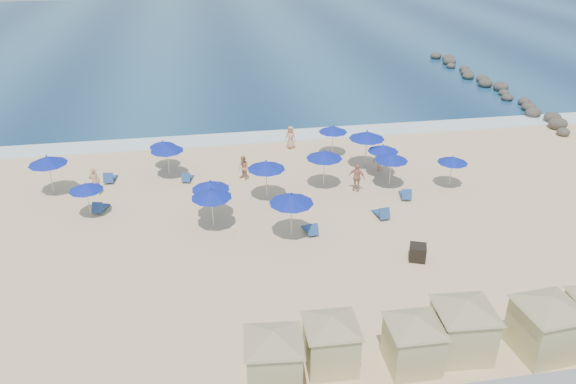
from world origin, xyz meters
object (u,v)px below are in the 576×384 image
object	(u,v)px
umbrella_6	(291,199)
beachgoer_1	(244,168)
umbrella_3	(211,193)
umbrella_11	(453,160)
umbrella_9	(333,129)
trash_bin	(418,253)
umbrella_8	(324,155)
cabana_0	(274,350)
umbrella_7	(266,165)
umbrella_1	(86,187)
umbrella_5	(211,185)
cabana_1	(331,334)
umbrella_0	(47,160)
cabana_2	(414,334)
rock_jetty	(491,85)
umbrella_4	(167,147)
cabana_3	(464,319)
beachgoer_3	(381,158)
umbrella_12	(367,135)
cabana_4	(548,317)
beachgoer_0	(95,181)
umbrella_13	(392,157)
beachgoer_4	(291,137)
beachgoer_2	(357,177)

from	to	relation	value
umbrella_6	beachgoer_1	bearing A→B (deg)	103.23
umbrella_3	umbrella_11	xyz separation A→B (m)	(15.11, 2.80, -0.32)
umbrella_9	trash_bin	bearing A→B (deg)	-85.70
trash_bin	umbrella_8	distance (m)	9.50
cabana_0	umbrella_7	world-z (taller)	cabana_0
umbrella_1	umbrella_5	distance (m)	7.09
cabana_1	umbrella_0	world-z (taller)	umbrella_0
cabana_2	umbrella_3	world-z (taller)	cabana_2
umbrella_0	umbrella_3	distance (m)	11.29
rock_jetty	umbrella_4	bearing A→B (deg)	-153.24
trash_bin	umbrella_4	xyz separation A→B (m)	(-12.52, 12.02, 1.72)
cabana_1	umbrella_8	xyz separation A→B (m)	(3.24, 15.28, 0.76)
cabana_3	beachgoer_3	size ratio (longest dim) A/B	2.59
umbrella_12	beachgoer_3	xyz separation A→B (m)	(0.86, -0.61, -1.50)
cabana_2	cabana_3	xyz separation A→B (m)	(2.16, 0.33, 0.14)
umbrella_6	beachgoer_1	xyz separation A→B (m)	(-1.81, 7.69, -1.53)
umbrella_11	beachgoer_1	size ratio (longest dim) A/B	1.33
cabana_4	beachgoer_0	xyz separation A→B (m)	(-19.37, 17.31, -0.78)
rock_jetty	cabana_4	world-z (taller)	cabana_4
cabana_0	umbrella_7	distance (m)	14.94
cabana_1	cabana_4	bearing A→B (deg)	-4.62
cabana_0	cabana_4	world-z (taller)	cabana_4
cabana_0	umbrella_3	bearing A→B (deg)	98.00
umbrella_3	umbrella_6	xyz separation A→B (m)	(4.09, -1.61, 0.15)
rock_jetty	beachgoer_3	size ratio (longest dim) A/B	15.22
umbrella_12	umbrella_6	bearing A→B (deg)	-128.75
umbrella_0	umbrella_4	bearing A→B (deg)	10.14
cabana_2	rock_jetty	bearing A→B (deg)	58.29
umbrella_0	umbrella_6	world-z (taller)	umbrella_6
cabana_2	umbrella_13	bearing A→B (deg)	74.20
beachgoer_0	trash_bin	bearing A→B (deg)	149.93
umbrella_5	umbrella_7	bearing A→B (deg)	29.61
umbrella_7	beachgoer_0	distance (m)	10.70
umbrella_6	umbrella_8	world-z (taller)	umbrella_6
rock_jetty	umbrella_8	world-z (taller)	umbrella_8
beachgoer_0	beachgoer_4	xyz separation A→B (m)	(13.18, 5.46, -0.05)
umbrella_5	umbrella_13	bearing A→B (deg)	11.28
umbrella_11	beachgoer_2	xyz separation A→B (m)	(-6.02, 0.48, -0.96)
cabana_1	umbrella_8	size ratio (longest dim) A/B	1.60
cabana_0	umbrella_11	size ratio (longest dim) A/B	1.98
umbrella_8	umbrella_13	xyz separation A→B (m)	(4.14, -0.68, -0.18)
umbrella_4	beachgoer_3	size ratio (longest dim) A/B	1.40
beachgoer_1	beachgoer_2	world-z (taller)	beachgoer_2
cabana_3	umbrella_13	size ratio (longest dim) A/B	1.91
beachgoer_1	umbrella_6	bearing A→B (deg)	-21.07
cabana_0	rock_jetty	bearing A→B (deg)	52.29
umbrella_7	beachgoer_2	bearing A→B (deg)	2.03
umbrella_9	beachgoer_1	world-z (taller)	umbrella_9
umbrella_3	beachgoer_4	distance (m)	12.62
umbrella_0	umbrella_9	size ratio (longest dim) A/B	1.14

